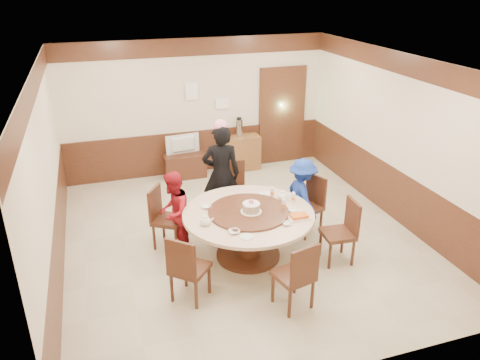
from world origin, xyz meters
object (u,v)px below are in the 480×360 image
object	(u,v)px
banquet_table	(248,225)
thermos	(239,128)
person_standing	(221,174)
shrimp_platter	(299,217)
tv_stand	(185,165)
person_red	(174,212)
birthday_cake	(251,207)
person_blue	(302,196)
television	(184,145)
side_cabinet	(241,153)

from	to	relation	value
banquet_table	thermos	world-z (taller)	thermos
person_standing	banquet_table	bearing A→B (deg)	105.63
shrimp_platter	tv_stand	distance (m)	3.86
person_red	birthday_cake	size ratio (longest dim) A/B	4.14
tv_stand	person_red	bearing A→B (deg)	-104.58
banquet_table	person_blue	size ratio (longest dim) A/B	1.53
person_blue	television	world-z (taller)	person_blue
person_red	person_blue	bearing A→B (deg)	112.72
side_cabinet	thermos	distance (m)	0.57
person_blue	shrimp_platter	xyz separation A→B (m)	(-0.46, -0.88, 0.15)
television	side_cabinet	size ratio (longest dim) A/B	0.89
shrimp_platter	banquet_table	bearing A→B (deg)	147.84
banquet_table	side_cabinet	xyz separation A→B (m)	(0.97, 3.35, -0.16)
person_red	birthday_cake	distance (m)	1.21
tv_stand	side_cabinet	bearing A→B (deg)	1.37
birthday_cake	person_blue	bearing A→B (deg)	26.56
birthday_cake	television	distance (m)	3.39
side_cabinet	television	bearing A→B (deg)	-178.63
banquet_table	shrimp_platter	size ratio (longest dim) A/B	6.43
banquet_table	shrimp_platter	xyz separation A→B (m)	(0.63, -0.39, 0.24)
person_red	television	xyz separation A→B (m)	(0.72, 2.77, 0.06)
side_cabinet	person_blue	bearing A→B (deg)	-87.66
birthday_cake	side_cabinet	distance (m)	3.56
person_red	side_cabinet	xyz separation A→B (m)	(1.98, 2.80, -0.27)
television	birthday_cake	bearing A→B (deg)	89.29
banquet_table	person_red	bearing A→B (deg)	151.19
person_standing	television	distance (m)	2.12
television	shrimp_platter	bearing A→B (deg)	97.81
person_red	person_blue	distance (m)	2.09
banquet_table	person_red	xyz separation A→B (m)	(-1.00, 0.55, 0.11)
person_standing	person_blue	distance (m)	1.39
birthday_cake	side_cabinet	bearing A→B (deg)	74.44
birthday_cake	shrimp_platter	size ratio (longest dim) A/B	1.03
banquet_table	person_blue	bearing A→B (deg)	23.90
person_standing	thermos	xyz separation A→B (m)	(1.00, 2.13, 0.07)
banquet_table	birthday_cake	xyz separation A→B (m)	(0.03, -0.05, 0.32)
person_red	birthday_cake	world-z (taller)	person_red
side_cabinet	thermos	size ratio (longest dim) A/B	2.11
person_red	shrimp_platter	world-z (taller)	person_red
person_red	side_cabinet	world-z (taller)	person_red
television	thermos	bearing A→B (deg)	175.47
banquet_table	side_cabinet	bearing A→B (deg)	73.83
banquet_table	thermos	bearing A→B (deg)	74.45
person_blue	side_cabinet	world-z (taller)	person_blue
thermos	person_blue	bearing A→B (deg)	-86.86
shrimp_platter	side_cabinet	distance (m)	3.78
person_standing	side_cabinet	world-z (taller)	person_standing
thermos	television	bearing A→B (deg)	-178.59
person_red	television	bearing A→B (deg)	-169.96
person_standing	thermos	bearing A→B (deg)	-102.56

